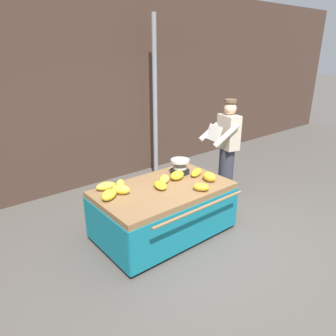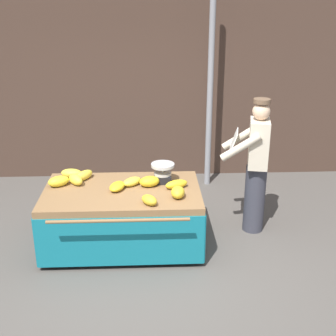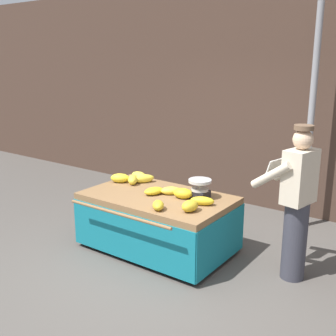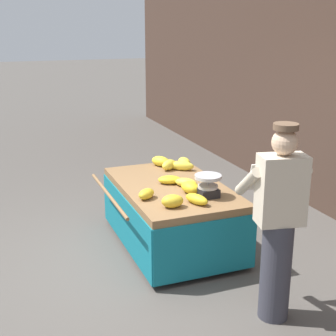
{
  "view_description": "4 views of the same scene",
  "coord_description": "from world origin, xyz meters",
  "px_view_note": "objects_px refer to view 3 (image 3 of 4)",
  "views": [
    {
      "loc": [
        -2.73,
        -2.44,
        2.49
      ],
      "look_at": [
        -0.25,
        0.61,
        0.99
      ],
      "focal_mm": 33.6,
      "sensor_mm": 36.0,
      "label": 1
    },
    {
      "loc": [
        -0.0,
        -4.13,
        2.83
      ],
      "look_at": [
        0.22,
        0.76,
        0.94
      ],
      "focal_mm": 47.63,
      "sensor_mm": 36.0,
      "label": 2
    },
    {
      "loc": [
        2.66,
        -3.29,
        2.37
      ],
      "look_at": [
        -0.22,
        0.7,
        1.08
      ],
      "focal_mm": 44.59,
      "sensor_mm": 36.0,
      "label": 3
    },
    {
      "loc": [
        4.43,
        -1.24,
        2.46
      ],
      "look_at": [
        -0.09,
        0.49,
        1.0
      ],
      "focal_mm": 51.58,
      "sensor_mm": 36.0,
      "label": 4
    }
  ],
  "objects_px": {
    "banana_bunch_5": "(120,178)",
    "banana_cart": "(158,210)",
    "banana_bunch_8": "(154,191)",
    "banana_bunch_7": "(139,175)",
    "banana_bunch_4": "(133,180)",
    "banana_bunch_2": "(202,201)",
    "banana_bunch_3": "(183,193)",
    "vendor_person": "(296,203)",
    "banana_bunch_6": "(144,179)",
    "street_pole": "(311,121)",
    "weighing_scale": "(200,189)",
    "banana_bunch_1": "(190,206)",
    "banana_bunch_0": "(171,191)",
    "banana_bunch_9": "(158,205)"
  },
  "relations": [
    {
      "from": "banana_bunch_4",
      "to": "banana_bunch_5",
      "type": "distance_m",
      "value": 0.2
    },
    {
      "from": "banana_bunch_0",
      "to": "banana_bunch_8",
      "type": "relative_size",
      "value": 0.96
    },
    {
      "from": "street_pole",
      "to": "banana_bunch_1",
      "type": "bearing_deg",
      "value": -106.48
    },
    {
      "from": "banana_bunch_1",
      "to": "banana_bunch_2",
      "type": "xyz_separation_m",
      "value": [
        0.0,
        0.26,
        -0.01
      ]
    },
    {
      "from": "banana_bunch_7",
      "to": "banana_bunch_8",
      "type": "xyz_separation_m",
      "value": [
        0.59,
        -0.42,
        -0.01
      ]
    },
    {
      "from": "banana_bunch_2",
      "to": "banana_bunch_5",
      "type": "bearing_deg",
      "value": 174.81
    },
    {
      "from": "banana_bunch_1",
      "to": "vendor_person",
      "type": "distance_m",
      "value": 1.14
    },
    {
      "from": "banana_cart",
      "to": "street_pole",
      "type": "bearing_deg",
      "value": 55.71
    },
    {
      "from": "banana_bunch_3",
      "to": "banana_bunch_6",
      "type": "height_order",
      "value": "banana_bunch_3"
    },
    {
      "from": "banana_cart",
      "to": "banana_bunch_7",
      "type": "height_order",
      "value": "banana_bunch_7"
    },
    {
      "from": "banana_bunch_0",
      "to": "banana_bunch_2",
      "type": "relative_size",
      "value": 0.91
    },
    {
      "from": "weighing_scale",
      "to": "banana_bunch_4",
      "type": "bearing_deg",
      "value": -178.3
    },
    {
      "from": "banana_bunch_5",
      "to": "banana_cart",
      "type": "bearing_deg",
      "value": -10.82
    },
    {
      "from": "banana_bunch_5",
      "to": "banana_bunch_7",
      "type": "bearing_deg",
      "value": 69.1
    },
    {
      "from": "banana_bunch_1",
      "to": "banana_bunch_6",
      "type": "xyz_separation_m",
      "value": [
        -1.12,
        0.57,
        -0.01
      ]
    },
    {
      "from": "weighing_scale",
      "to": "banana_bunch_2",
      "type": "xyz_separation_m",
      "value": [
        0.15,
        -0.2,
        -0.07
      ]
    },
    {
      "from": "banana_bunch_9",
      "to": "vendor_person",
      "type": "height_order",
      "value": "vendor_person"
    },
    {
      "from": "banana_bunch_3",
      "to": "vendor_person",
      "type": "relative_size",
      "value": 0.14
    },
    {
      "from": "banana_cart",
      "to": "banana_bunch_7",
      "type": "xyz_separation_m",
      "value": [
        -0.64,
        0.42,
        0.24
      ]
    },
    {
      "from": "street_pole",
      "to": "banana_bunch_6",
      "type": "height_order",
      "value": "street_pole"
    },
    {
      "from": "banana_bunch_2",
      "to": "banana_bunch_7",
      "type": "height_order",
      "value": "banana_bunch_7"
    },
    {
      "from": "banana_bunch_8",
      "to": "banana_bunch_5",
      "type": "bearing_deg",
      "value": 168.17
    },
    {
      "from": "banana_bunch_1",
      "to": "banana_bunch_2",
      "type": "height_order",
      "value": "banana_bunch_1"
    },
    {
      "from": "banana_bunch_8",
      "to": "vendor_person",
      "type": "relative_size",
      "value": 0.15
    },
    {
      "from": "banana_bunch_2",
      "to": "banana_bunch_8",
      "type": "bearing_deg",
      "value": -178.35
    },
    {
      "from": "street_pole",
      "to": "banana_bunch_2",
      "type": "xyz_separation_m",
      "value": [
        -0.61,
        -1.82,
        -0.77
      ]
    },
    {
      "from": "banana_bunch_7",
      "to": "vendor_person",
      "type": "bearing_deg",
      "value": -2.88
    },
    {
      "from": "banana_bunch_8",
      "to": "banana_bunch_9",
      "type": "distance_m",
      "value": 0.55
    },
    {
      "from": "banana_bunch_6",
      "to": "vendor_person",
      "type": "distance_m",
      "value": 2.12
    },
    {
      "from": "street_pole",
      "to": "banana_bunch_2",
      "type": "height_order",
      "value": "street_pole"
    },
    {
      "from": "banana_cart",
      "to": "banana_bunch_4",
      "type": "bearing_deg",
      "value": 161.86
    },
    {
      "from": "banana_bunch_3",
      "to": "banana_bunch_8",
      "type": "distance_m",
      "value": 0.38
    },
    {
      "from": "banana_bunch_0",
      "to": "banana_bunch_9",
      "type": "bearing_deg",
      "value": -69.13
    },
    {
      "from": "banana_bunch_0",
      "to": "banana_bunch_4",
      "type": "height_order",
      "value": "banana_bunch_4"
    },
    {
      "from": "weighing_scale",
      "to": "vendor_person",
      "type": "relative_size",
      "value": 0.16
    },
    {
      "from": "banana_bunch_0",
      "to": "banana_bunch_2",
      "type": "distance_m",
      "value": 0.53
    },
    {
      "from": "banana_bunch_6",
      "to": "banana_bunch_7",
      "type": "height_order",
      "value": "banana_bunch_6"
    },
    {
      "from": "banana_bunch_6",
      "to": "banana_bunch_2",
      "type": "bearing_deg",
      "value": -15.29
    },
    {
      "from": "banana_cart",
      "to": "weighing_scale",
      "type": "bearing_deg",
      "value": 23.71
    },
    {
      "from": "street_pole",
      "to": "banana_bunch_5",
      "type": "distance_m",
      "value": 2.73
    },
    {
      "from": "banana_bunch_2",
      "to": "banana_bunch_3",
      "type": "bearing_deg",
      "value": 167.61
    },
    {
      "from": "banana_cart",
      "to": "weighing_scale",
      "type": "height_order",
      "value": "weighing_scale"
    },
    {
      "from": "banana_bunch_7",
      "to": "banana_bunch_3",
      "type": "bearing_deg",
      "value": -19.16
    },
    {
      "from": "banana_bunch_6",
      "to": "banana_bunch_8",
      "type": "bearing_deg",
      "value": -37.28
    },
    {
      "from": "weighing_scale",
      "to": "banana_bunch_5",
      "type": "distance_m",
      "value": 1.24
    },
    {
      "from": "banana_bunch_7",
      "to": "banana_cart",
      "type": "bearing_deg",
      "value": -33.24
    },
    {
      "from": "banana_bunch_0",
      "to": "banana_bunch_6",
      "type": "height_order",
      "value": "banana_bunch_6"
    },
    {
      "from": "banana_cart",
      "to": "vendor_person",
      "type": "distance_m",
      "value": 1.7
    },
    {
      "from": "banana_bunch_4",
      "to": "banana_bunch_5",
      "type": "xyz_separation_m",
      "value": [
        -0.19,
        -0.04,
        -0.0
      ]
    },
    {
      "from": "banana_bunch_7",
      "to": "vendor_person",
      "type": "height_order",
      "value": "vendor_person"
    }
  ]
}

